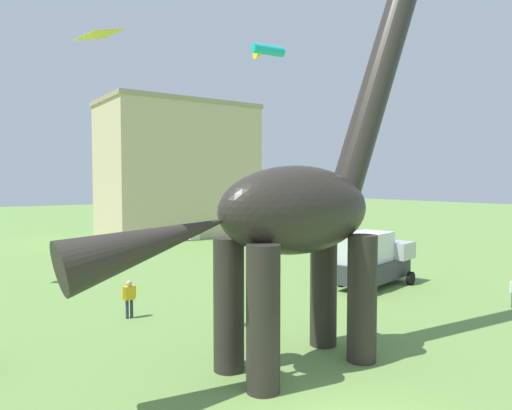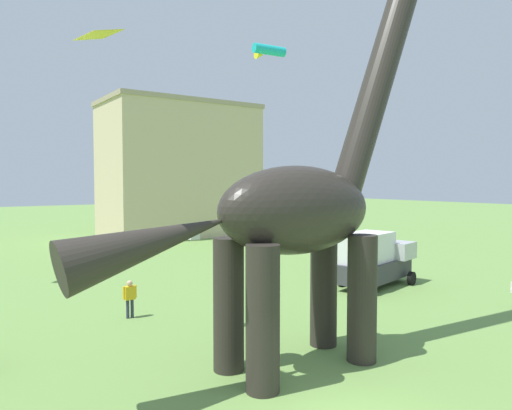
{
  "view_description": "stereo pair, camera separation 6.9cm",
  "coord_description": "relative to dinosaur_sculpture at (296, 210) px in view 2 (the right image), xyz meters",
  "views": [
    {
      "loc": [
        -8.68,
        -8.02,
        6.19
      ],
      "look_at": [
        0.71,
        5.53,
        5.35
      ],
      "focal_mm": 32.96,
      "sensor_mm": 36.0,
      "label": 1
    },
    {
      "loc": [
        -8.63,
        -8.06,
        6.19
      ],
      "look_at": [
        0.71,
        5.53,
        5.35
      ],
      "focal_mm": 32.96,
      "sensor_mm": 36.0,
      "label": 2
    }
  ],
  "objects": [
    {
      "name": "dinosaur_sculpture",
      "position": [
        0.0,
        0.0,
        0.0
      ],
      "size": [
        13.86,
        2.94,
        14.49
      ],
      "rotation": [
        0.0,
        0.0,
        -0.21
      ],
      "color": "#2D2823",
      "rests_on": "ground_plane"
    },
    {
      "name": "parked_box_truck",
      "position": [
        11.41,
        6.65,
        -3.59
      ],
      "size": [
        5.95,
        3.42,
        3.2
      ],
      "rotation": [
        0.0,
        0.0,
        0.25
      ],
      "color": "#38383D",
      "rests_on": "ground_plane"
    },
    {
      "name": "person_near_flyer",
      "position": [
        -2.67,
        8.52,
        -4.2
      ],
      "size": [
        0.64,
        0.28,
        1.72
      ],
      "rotation": [
        0.0,
        0.0,
        4.58
      ],
      "color": "#2D3347",
      "rests_on": "ground_plane"
    },
    {
      "name": "kite_apex",
      "position": [
        -6.27,
        0.28,
        4.67
      ],
      "size": [
        1.04,
        1.28,
        0.24
      ],
      "color": "yellow"
    },
    {
      "name": "kite_drifting",
      "position": [
        -1.19,
        5.06,
        -1.12
      ],
      "size": [
        0.44,
        0.44,
        0.58
      ],
      "color": "#19B2B7"
    },
    {
      "name": "kite_far_left",
      "position": [
        13.96,
        20.95,
        12.06
      ],
      "size": [
        3.0,
        2.62,
        0.86
      ],
      "color": "#19B2B7"
    },
    {
      "name": "kite_high_right",
      "position": [
        3.5,
        10.32,
        -0.6
      ],
      "size": [
        0.67,
        0.9,
        0.18
      ],
      "color": "purple"
    },
    {
      "name": "background_building_block",
      "position": [
        13.61,
        37.69,
        2.32
      ],
      "size": [
        16.96,
        10.09,
        15.1
      ],
      "color": "#CCB78E",
      "rests_on": "ground_plane"
    }
  ]
}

